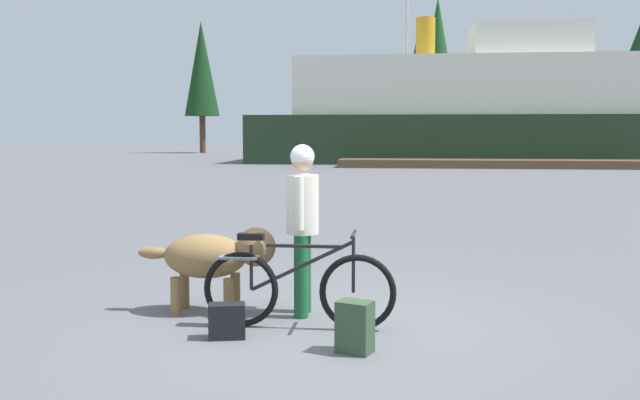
# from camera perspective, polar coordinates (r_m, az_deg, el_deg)

# --- Properties ---
(ground_plane) EXTENTS (160.00, 160.00, 0.00)m
(ground_plane) POSITION_cam_1_polar(r_m,az_deg,el_deg) (6.73, 0.98, -10.15)
(ground_plane) COLOR slate
(bicycle) EXTENTS (1.80, 0.44, 0.91)m
(bicycle) POSITION_cam_1_polar(r_m,az_deg,el_deg) (6.58, -1.86, -7.07)
(bicycle) COLOR black
(bicycle) RESTS_ON ground_plane
(person_cyclist) EXTENTS (0.32, 0.53, 1.69)m
(person_cyclist) POSITION_cam_1_polar(r_m,az_deg,el_deg) (6.96, -1.42, -1.08)
(person_cyclist) COLOR #19592D
(person_cyclist) RESTS_ON ground_plane
(dog) EXTENTS (1.42, 0.52, 0.87)m
(dog) POSITION_cam_1_polar(r_m,az_deg,el_deg) (7.18, -8.41, -4.49)
(dog) COLOR olive
(dog) RESTS_ON ground_plane
(backpack) EXTENTS (0.33, 0.28, 0.43)m
(backpack) POSITION_cam_1_polar(r_m,az_deg,el_deg) (5.93, 2.82, -10.17)
(backpack) COLOR #334C33
(backpack) RESTS_ON ground_plane
(handbag_pannier) EXTENTS (0.35, 0.25, 0.31)m
(handbag_pannier) POSITION_cam_1_polar(r_m,az_deg,el_deg) (6.39, -7.50, -9.63)
(handbag_pannier) COLOR black
(handbag_pannier) RESTS_ON ground_plane
(dock_pier) EXTENTS (14.74, 2.11, 0.40)m
(dock_pier) POSITION_cam_1_polar(r_m,az_deg,el_deg) (35.71, 13.45, 2.86)
(dock_pier) COLOR brown
(dock_pier) RESTS_ON ground_plane
(ferry_boat) EXTENTS (25.81, 8.47, 8.26)m
(ferry_boat) POSITION_cam_1_polar(r_m,az_deg,el_deg) (42.04, 12.83, 6.89)
(ferry_boat) COLOR #1E331E
(ferry_boat) RESTS_ON ground_plane
(sailboat_moored) EXTENTS (8.41, 2.35, 9.83)m
(sailboat_moored) POSITION_cam_1_polar(r_m,az_deg,el_deg) (42.55, 6.88, 3.80)
(sailboat_moored) COLOR silver
(sailboat_moored) RESTS_ON ground_plane
(pine_tree_far_left) EXTENTS (2.82, 2.82, 10.58)m
(pine_tree_far_left) POSITION_cam_1_polar(r_m,az_deg,el_deg) (58.93, -9.51, 10.32)
(pine_tree_far_left) COLOR #4C331E
(pine_tree_far_left) RESTS_ON ground_plane
(pine_tree_center) EXTENTS (3.53, 3.53, 11.88)m
(pine_tree_center) POSITION_cam_1_polar(r_m,az_deg,el_deg) (55.72, 9.41, 10.96)
(pine_tree_center) COLOR #4C331E
(pine_tree_center) RESTS_ON ground_plane
(pine_tree_far_right) EXTENTS (4.31, 4.31, 9.61)m
(pine_tree_far_right) POSITION_cam_1_polar(r_m,az_deg,el_deg) (56.53, 24.33, 9.76)
(pine_tree_far_right) COLOR #4C331E
(pine_tree_far_right) RESTS_ON ground_plane
(pine_tree_mid_back) EXTENTS (3.22, 3.22, 10.92)m
(pine_tree_mid_back) POSITION_cam_1_polar(r_m,az_deg,el_deg) (62.72, 7.98, 10.17)
(pine_tree_mid_back) COLOR #4C331E
(pine_tree_mid_back) RESTS_ON ground_plane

